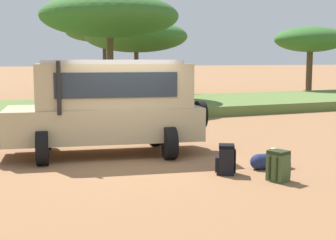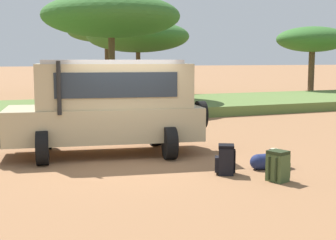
{
  "view_description": "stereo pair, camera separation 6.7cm",
  "coord_description": "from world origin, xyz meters",
  "px_view_note": "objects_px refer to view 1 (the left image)",
  "views": [
    {
      "loc": [
        -3.41,
        -10.56,
        2.45
      ],
      "look_at": [
        0.95,
        -0.3,
        1.0
      ],
      "focal_mm": 50.0,
      "sensor_mm": 36.0,
      "label": 1
    },
    {
      "loc": [
        -3.35,
        -10.59,
        2.45
      ],
      "look_at": [
        0.95,
        -0.3,
        1.0
      ],
      "focal_mm": 50.0,
      "sensor_mm": 36.0,
      "label": 2
    }
  ],
  "objects_px": {
    "safari_vehicle": "(108,105)",
    "acacia_tree_centre_back": "(104,33)",
    "duffel_bag_low_black_case": "(270,161)",
    "acacia_tree_far_right": "(310,40)",
    "acacia_tree_left_mid": "(110,16)",
    "backpack_beside_front_wheel": "(226,160)",
    "backpack_cluster_center": "(279,166)",
    "acacia_tree_right_mid": "(136,37)"
  },
  "relations": [
    {
      "from": "safari_vehicle",
      "to": "acacia_tree_centre_back",
      "type": "relative_size",
      "value": 0.9
    },
    {
      "from": "duffel_bag_low_black_case",
      "to": "acacia_tree_far_right",
      "type": "distance_m",
      "value": 22.81
    },
    {
      "from": "duffel_bag_low_black_case",
      "to": "acacia_tree_centre_back",
      "type": "distance_m",
      "value": 28.68
    },
    {
      "from": "acacia_tree_left_mid",
      "to": "acacia_tree_centre_back",
      "type": "height_order",
      "value": "acacia_tree_left_mid"
    },
    {
      "from": "backpack_beside_front_wheel",
      "to": "acacia_tree_centre_back",
      "type": "bearing_deg",
      "value": 79.72
    },
    {
      "from": "duffel_bag_low_black_case",
      "to": "acacia_tree_far_right",
      "type": "relative_size",
      "value": 0.2
    },
    {
      "from": "backpack_cluster_center",
      "to": "safari_vehicle",
      "type": "bearing_deg",
      "value": 121.05
    },
    {
      "from": "duffel_bag_low_black_case",
      "to": "acacia_tree_right_mid",
      "type": "xyz_separation_m",
      "value": [
        4.3,
        21.51,
        3.79
      ]
    },
    {
      "from": "safari_vehicle",
      "to": "duffel_bag_low_black_case",
      "type": "distance_m",
      "value": 4.33
    },
    {
      "from": "backpack_cluster_center",
      "to": "acacia_tree_far_right",
      "type": "relative_size",
      "value": 0.13
    },
    {
      "from": "duffel_bag_low_black_case",
      "to": "acacia_tree_left_mid",
      "type": "xyz_separation_m",
      "value": [
        0.45,
        14.42,
        4.4
      ]
    },
    {
      "from": "safari_vehicle",
      "to": "backpack_cluster_center",
      "type": "height_order",
      "value": "safari_vehicle"
    },
    {
      "from": "duffel_bag_low_black_case",
      "to": "acacia_tree_left_mid",
      "type": "distance_m",
      "value": 15.09
    },
    {
      "from": "duffel_bag_low_black_case",
      "to": "acacia_tree_right_mid",
      "type": "height_order",
      "value": "acacia_tree_right_mid"
    },
    {
      "from": "acacia_tree_left_mid",
      "to": "acacia_tree_right_mid",
      "type": "relative_size",
      "value": 0.98
    },
    {
      "from": "acacia_tree_left_mid",
      "to": "acacia_tree_right_mid",
      "type": "xyz_separation_m",
      "value": [
        3.85,
        7.08,
        -0.6
      ]
    },
    {
      "from": "safari_vehicle",
      "to": "backpack_cluster_center",
      "type": "bearing_deg",
      "value": -58.95
    },
    {
      "from": "backpack_cluster_center",
      "to": "acacia_tree_left_mid",
      "type": "xyz_separation_m",
      "value": [
        0.95,
        15.41,
        4.27
      ]
    },
    {
      "from": "acacia_tree_left_mid",
      "to": "acacia_tree_right_mid",
      "type": "bearing_deg",
      "value": 61.44
    },
    {
      "from": "safari_vehicle",
      "to": "backpack_beside_front_wheel",
      "type": "relative_size",
      "value": 8.52
    },
    {
      "from": "safari_vehicle",
      "to": "acacia_tree_far_right",
      "type": "bearing_deg",
      "value": 37.61
    },
    {
      "from": "backpack_beside_front_wheel",
      "to": "backpack_cluster_center",
      "type": "relative_size",
      "value": 1.02
    },
    {
      "from": "duffel_bag_low_black_case",
      "to": "acacia_tree_right_mid",
      "type": "distance_m",
      "value": 22.26
    },
    {
      "from": "acacia_tree_far_right",
      "to": "acacia_tree_left_mid",
      "type": "bearing_deg",
      "value": -170.68
    },
    {
      "from": "backpack_cluster_center",
      "to": "acacia_tree_right_mid",
      "type": "bearing_deg",
      "value": 77.95
    },
    {
      "from": "duffel_bag_low_black_case",
      "to": "acacia_tree_far_right",
      "type": "xyz_separation_m",
      "value": [
        15.0,
        16.81,
        3.57
      ]
    },
    {
      "from": "backpack_beside_front_wheel",
      "to": "acacia_tree_right_mid",
      "type": "bearing_deg",
      "value": 75.71
    },
    {
      "from": "backpack_beside_front_wheel",
      "to": "acacia_tree_left_mid",
      "type": "relative_size",
      "value": 0.09
    },
    {
      "from": "safari_vehicle",
      "to": "backpack_cluster_center",
      "type": "xyz_separation_m",
      "value": [
        2.41,
        -4.0,
        -0.99
      ]
    },
    {
      "from": "backpack_beside_front_wheel",
      "to": "duffel_bag_low_black_case",
      "type": "relative_size",
      "value": 0.66
    },
    {
      "from": "backpack_beside_front_wheel",
      "to": "acacia_tree_right_mid",
      "type": "xyz_separation_m",
      "value": [
        5.49,
        21.57,
        3.66
      ]
    },
    {
      "from": "safari_vehicle",
      "to": "acacia_tree_centre_back",
      "type": "xyz_separation_m",
      "value": [
        6.82,
        25.06,
        3.25
      ]
    },
    {
      "from": "acacia_tree_left_mid",
      "to": "acacia_tree_centre_back",
      "type": "distance_m",
      "value": 14.08
    },
    {
      "from": "acacia_tree_far_right",
      "to": "backpack_cluster_center",
      "type": "bearing_deg",
      "value": -131.05
    },
    {
      "from": "acacia_tree_centre_back",
      "to": "acacia_tree_right_mid",
      "type": "height_order",
      "value": "acacia_tree_centre_back"
    },
    {
      "from": "acacia_tree_far_right",
      "to": "duffel_bag_low_black_case",
      "type": "bearing_deg",
      "value": -131.74
    },
    {
      "from": "backpack_cluster_center",
      "to": "acacia_tree_left_mid",
      "type": "height_order",
      "value": "acacia_tree_left_mid"
    },
    {
      "from": "acacia_tree_right_mid",
      "to": "acacia_tree_far_right",
      "type": "height_order",
      "value": "acacia_tree_right_mid"
    },
    {
      "from": "acacia_tree_left_mid",
      "to": "acacia_tree_centre_back",
      "type": "bearing_deg",
      "value": 75.75
    },
    {
      "from": "acacia_tree_centre_back",
      "to": "duffel_bag_low_black_case",
      "type": "bearing_deg",
      "value": -97.94
    },
    {
      "from": "safari_vehicle",
      "to": "duffel_bag_low_black_case",
      "type": "xyz_separation_m",
      "value": [
        2.91,
        -3.02,
        -1.11
      ]
    },
    {
      "from": "acacia_tree_centre_back",
      "to": "acacia_tree_left_mid",
      "type": "bearing_deg",
      "value": -104.25
    }
  ]
}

